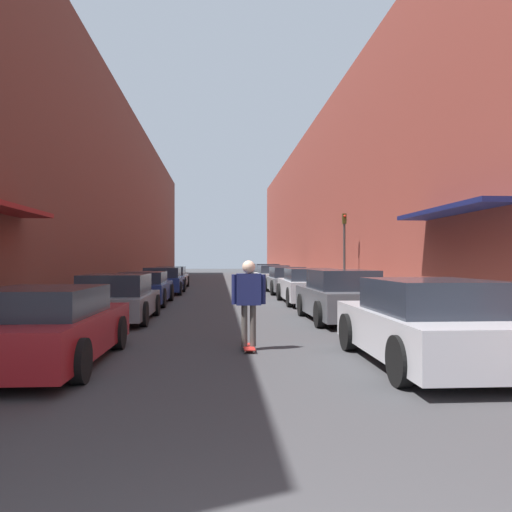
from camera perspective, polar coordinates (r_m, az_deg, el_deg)
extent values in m
plane|color=#38383A|center=(26.21, -3.59, -4.09)|extent=(137.52, 137.52, 0.00)
cube|color=#A3A099|center=(32.78, -12.48, -3.25)|extent=(1.80, 62.51, 0.12)
cube|color=#A3A099|center=(32.88, 5.01, -3.25)|extent=(1.80, 62.51, 0.12)
cube|color=brown|center=(33.52, -17.41, 6.44)|extent=(4.00, 62.51, 11.35)
cube|color=brown|center=(33.64, 9.91, 5.92)|extent=(4.00, 62.51, 10.79)
cube|color=#141947|center=(13.47, 21.35, 4.86)|extent=(1.00, 4.80, 0.12)
cube|color=maroon|center=(8.65, -22.82, -8.21)|extent=(1.84, 4.24, 0.63)
cube|color=#232833|center=(8.40, -23.26, -4.80)|extent=(1.60, 2.21, 0.43)
cylinder|color=black|center=(10.19, -25.19, -8.03)|extent=(0.18, 0.62, 0.62)
cylinder|color=black|center=(9.71, -15.36, -8.44)|extent=(0.18, 0.62, 0.62)
cylinder|color=black|center=(7.20, -19.44, -11.25)|extent=(0.18, 0.62, 0.62)
cube|color=gray|center=(14.10, -15.58, -5.35)|extent=(1.83, 4.00, 0.56)
cube|color=#232833|center=(13.87, -15.73, -3.15)|extent=(1.61, 2.08, 0.54)
cylinder|color=black|center=(15.51, -17.93, -5.40)|extent=(0.18, 0.63, 0.63)
cylinder|color=black|center=(15.19, -11.33, -5.52)|extent=(0.18, 0.63, 0.63)
cylinder|color=black|center=(13.12, -20.50, -6.30)|extent=(0.18, 0.63, 0.63)
cylinder|color=black|center=(12.74, -12.71, -6.49)|extent=(0.18, 0.63, 0.63)
cube|color=navy|center=(19.15, -12.60, -3.91)|extent=(1.77, 4.71, 0.63)
cube|color=#232833|center=(18.90, -12.70, -2.39)|extent=(1.53, 2.46, 0.41)
cylinder|color=black|center=(20.73, -14.31, -4.09)|extent=(0.18, 0.68, 0.68)
cylinder|color=black|center=(20.50, -9.70, -4.14)|extent=(0.18, 0.68, 0.68)
cylinder|color=black|center=(17.88, -15.93, -4.67)|extent=(0.18, 0.68, 0.68)
cylinder|color=black|center=(17.62, -10.59, -4.74)|extent=(0.18, 0.68, 0.68)
cube|color=navy|center=(25.00, -10.57, -3.10)|extent=(1.90, 4.04, 0.65)
cube|color=#232833|center=(24.78, -10.62, -1.84)|extent=(1.66, 2.10, 0.47)
cylinder|color=black|center=(26.35, -12.25, -3.34)|extent=(0.18, 0.66, 0.66)
cylinder|color=black|center=(26.16, -8.28, -3.37)|extent=(0.18, 0.66, 0.66)
cylinder|color=black|center=(23.89, -13.08, -3.64)|extent=(0.18, 0.66, 0.66)
cylinder|color=black|center=(23.68, -8.69, -3.68)|extent=(0.18, 0.66, 0.66)
cube|color=#B7B7BC|center=(29.99, -9.63, -2.73)|extent=(1.76, 4.71, 0.56)
cube|color=#232833|center=(29.74, -9.67, -1.70)|extent=(1.55, 2.45, 0.53)
cylinder|color=black|center=(31.53, -10.95, -2.85)|extent=(0.18, 0.69, 0.69)
cylinder|color=black|center=(31.38, -7.82, -2.86)|extent=(0.18, 0.69, 0.69)
cylinder|color=black|center=(28.64, -11.62, -3.09)|extent=(0.18, 0.69, 0.69)
cylinder|color=black|center=(28.47, -8.18, -3.11)|extent=(0.18, 0.69, 0.69)
cube|color=#B7B7BC|center=(8.42, 18.83, -8.24)|extent=(1.89, 4.26, 0.66)
cube|color=#232833|center=(8.16, 19.40, -4.35)|extent=(1.65, 2.22, 0.51)
cylinder|color=black|center=(9.39, 10.46, -8.54)|extent=(0.18, 0.68, 0.68)
cylinder|color=black|center=(10.00, 20.66, -8.02)|extent=(0.18, 0.68, 0.68)
cylinder|color=black|center=(6.91, 16.15, -11.46)|extent=(0.18, 0.68, 0.68)
cube|color=#515459|center=(13.78, 9.58, -5.16)|extent=(1.78, 4.20, 0.69)
cube|color=#232833|center=(13.54, 9.79, -2.68)|extent=(1.54, 2.20, 0.52)
cylinder|color=black|center=(14.89, 5.24, -5.58)|extent=(0.18, 0.66, 0.66)
cylinder|color=black|center=(15.26, 11.47, -5.45)|extent=(0.18, 0.66, 0.66)
cylinder|color=black|center=(12.36, 7.24, -6.63)|extent=(0.18, 0.66, 0.66)
cylinder|color=black|center=(12.80, 14.64, -6.41)|extent=(0.18, 0.66, 0.66)
cube|color=#B7B7BC|center=(19.23, 6.02, -3.79)|extent=(2.03, 4.77, 0.70)
cube|color=#232833|center=(18.97, 6.15, -2.10)|extent=(1.75, 2.50, 0.45)
cylinder|color=black|center=(20.54, 2.70, -4.11)|extent=(0.18, 0.70, 0.70)
cylinder|color=black|center=(20.86, 7.85, -4.06)|extent=(0.18, 0.70, 0.70)
cylinder|color=black|center=(17.64, 3.86, -4.71)|extent=(0.18, 0.70, 0.70)
cylinder|color=black|center=(18.01, 9.82, -4.62)|extent=(0.18, 0.70, 0.70)
cube|color=gray|center=(24.87, 3.50, -3.14)|extent=(1.76, 4.46, 0.60)
cube|color=#232833|center=(24.63, 3.57, -1.86)|extent=(1.53, 2.33, 0.52)
cylinder|color=black|center=(26.14, 1.26, -3.32)|extent=(0.18, 0.71, 0.71)
cylinder|color=black|center=(26.36, 4.90, -3.29)|extent=(0.18, 0.71, 0.71)
cylinder|color=black|center=(23.41, 1.91, -3.65)|extent=(0.18, 0.71, 0.71)
cylinder|color=black|center=(23.65, 5.97, -3.62)|extent=(0.18, 0.71, 0.71)
cube|color=silver|center=(30.47, 1.90, -2.59)|extent=(2.02, 4.39, 0.67)
cube|color=#232833|center=(30.24, 1.95, -1.52)|extent=(1.74, 2.30, 0.48)
cylinder|color=black|center=(31.73, -0.04, -2.82)|extent=(0.18, 0.71, 0.71)
cylinder|color=black|center=(31.93, 3.31, -2.81)|extent=(0.18, 0.71, 0.71)
cylinder|color=black|center=(29.05, 0.35, -3.04)|extent=(0.18, 0.71, 0.71)
cylinder|color=black|center=(29.26, 4.01, -3.02)|extent=(0.18, 0.71, 0.71)
cube|color=#232326|center=(36.04, 1.14, -2.28)|extent=(1.92, 4.80, 0.66)
cube|color=#232833|center=(35.79, 1.18, -1.34)|extent=(1.65, 2.52, 0.53)
cylinder|color=black|center=(37.45, -0.41, -2.49)|extent=(0.18, 0.67, 0.67)
cylinder|color=black|center=(37.61, 2.26, -2.48)|extent=(0.18, 0.67, 0.67)
cylinder|color=black|center=(34.51, -0.08, -2.66)|extent=(0.18, 0.67, 0.67)
cylinder|color=black|center=(34.68, 2.82, -2.65)|extent=(0.18, 0.67, 0.67)
cube|color=#B2231E|center=(9.30, -0.84, -10.33)|extent=(0.20, 0.78, 0.02)
cylinder|color=beige|center=(9.55, -1.40, -10.29)|extent=(0.03, 0.06, 0.06)
cylinder|color=beige|center=(9.56, -0.47, -10.28)|extent=(0.03, 0.06, 0.06)
cylinder|color=beige|center=(9.06, -1.23, -10.83)|extent=(0.03, 0.06, 0.06)
cylinder|color=beige|center=(9.07, -0.26, -10.82)|extent=(0.03, 0.06, 0.06)
cylinder|color=#47423D|center=(9.24, -1.34, -7.96)|extent=(0.11, 0.11, 0.76)
cylinder|color=#47423D|center=(9.25, -0.35, -7.96)|extent=(0.11, 0.11, 0.76)
cube|color=#191E4C|center=(9.18, -0.84, -3.83)|extent=(0.45, 0.20, 0.58)
sphere|color=beige|center=(9.16, -0.84, -1.26)|extent=(0.24, 0.24, 0.24)
cylinder|color=#191E4C|center=(9.17, -2.53, -3.83)|extent=(0.09, 0.09, 0.55)
cylinder|color=#191E4C|center=(9.20, 0.84, -3.82)|extent=(0.09, 0.09, 0.55)
cylinder|color=#2D2D2D|center=(22.07, 10.06, 0.18)|extent=(0.10, 0.10, 3.57)
cube|color=#332D0F|center=(22.14, 10.06, 4.21)|extent=(0.16, 0.16, 0.45)
sphere|color=red|center=(22.07, 10.11, 4.52)|extent=(0.11, 0.11, 0.11)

